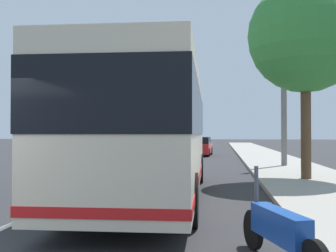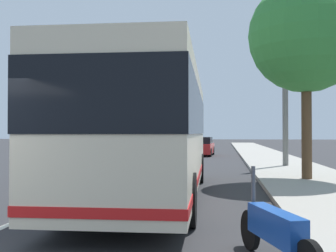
{
  "view_description": "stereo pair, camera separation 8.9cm",
  "coord_description": "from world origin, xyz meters",
  "px_view_note": "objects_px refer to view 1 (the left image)",
  "views": [
    {
      "loc": [
        -4.29,
        -3.91,
        1.72
      ],
      "look_at": [
        8.03,
        -2.33,
        1.93
      ],
      "focal_mm": 44.08,
      "sensor_mm": 36.0,
      "label": 1
    },
    {
      "loc": [
        -4.27,
        -4.0,
        1.72
      ],
      "look_at": [
        8.03,
        -2.33,
        1.93
      ],
      "focal_mm": 44.08,
      "sensor_mm": 36.0,
      "label": 2
    }
  ],
  "objects_px": {
    "coach_bus": "(152,127)",
    "roadside_tree_mid_block": "(305,36)",
    "car_behind_bus": "(124,150)",
    "car_side_street": "(199,147)",
    "utility_pole": "(284,92)",
    "motorcycle_far_end": "(279,231)"
  },
  "relations": [
    {
      "from": "coach_bus",
      "to": "roadside_tree_mid_block",
      "type": "xyz_separation_m",
      "value": [
        3.92,
        -4.77,
        3.22
      ]
    },
    {
      "from": "car_behind_bus",
      "to": "car_side_street",
      "type": "xyz_separation_m",
      "value": [
        7.27,
        -4.15,
        -0.04
      ]
    },
    {
      "from": "car_behind_bus",
      "to": "roadside_tree_mid_block",
      "type": "bearing_deg",
      "value": 44.37
    },
    {
      "from": "car_side_street",
      "to": "utility_pole",
      "type": "xyz_separation_m",
      "value": [
        -10.78,
        -4.69,
        3.03
      ]
    },
    {
      "from": "car_behind_bus",
      "to": "utility_pole",
      "type": "bearing_deg",
      "value": 69.95
    },
    {
      "from": "coach_bus",
      "to": "motorcycle_far_end",
      "type": "xyz_separation_m",
      "value": [
        -5.46,
        -2.56,
        -1.4
      ]
    },
    {
      "from": "coach_bus",
      "to": "car_behind_bus",
      "type": "bearing_deg",
      "value": 14.76
    },
    {
      "from": "car_behind_bus",
      "to": "car_side_street",
      "type": "height_order",
      "value": "car_behind_bus"
    },
    {
      "from": "coach_bus",
      "to": "car_side_street",
      "type": "distance_m",
      "value": 20.63
    },
    {
      "from": "roadside_tree_mid_block",
      "to": "utility_pole",
      "type": "distance_m",
      "value": 6.05
    },
    {
      "from": "roadside_tree_mid_block",
      "to": "car_behind_bus",
      "type": "bearing_deg",
      "value": 42.79
    },
    {
      "from": "coach_bus",
      "to": "roadside_tree_mid_block",
      "type": "height_order",
      "value": "roadside_tree_mid_block"
    },
    {
      "from": "car_side_street",
      "to": "roadside_tree_mid_block",
      "type": "bearing_deg",
      "value": -162.04
    },
    {
      "from": "car_behind_bus",
      "to": "utility_pole",
      "type": "xyz_separation_m",
      "value": [
        -3.5,
        -8.83,
        2.99
      ]
    },
    {
      "from": "car_side_street",
      "to": "car_behind_bus",
      "type": "bearing_deg",
      "value": 153.0
    },
    {
      "from": "motorcycle_far_end",
      "to": "roadside_tree_mid_block",
      "type": "relative_size",
      "value": 0.31
    },
    {
      "from": "coach_bus",
      "to": "roadside_tree_mid_block",
      "type": "bearing_deg",
      "value": -52.24
    },
    {
      "from": "motorcycle_far_end",
      "to": "car_side_street",
      "type": "height_order",
      "value": "car_side_street"
    },
    {
      "from": "roadside_tree_mid_block",
      "to": "car_side_street",
      "type": "bearing_deg",
      "value": 15.27
    },
    {
      "from": "motorcycle_far_end",
      "to": "car_behind_bus",
      "type": "distance_m",
      "value": 19.87
    },
    {
      "from": "coach_bus",
      "to": "roadside_tree_mid_block",
      "type": "relative_size",
      "value": 1.51
    },
    {
      "from": "car_behind_bus",
      "to": "utility_pole",
      "type": "distance_m",
      "value": 9.96
    }
  ]
}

